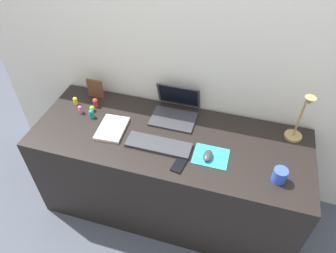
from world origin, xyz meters
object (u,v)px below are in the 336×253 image
(cell_phone, at_px, (179,164))
(coffee_mug, at_px, (280,175))
(notebook_pad, at_px, (112,128))
(toy_figurine_lime, at_px, (92,108))
(laptop, at_px, (176,108))
(desk_lamp, at_px, (301,119))
(keyboard, at_px, (159,145))
(toy_figurine_teal, at_px, (91,113))
(mouse, at_px, (208,156))
(picture_frame, at_px, (95,89))
(toy_figurine_pink, at_px, (80,109))
(toy_figurine_red, at_px, (95,102))
(toy_figurine_yellow, at_px, (75,101))

(cell_phone, xyz_separation_m, coffee_mug, (0.56, 0.05, 0.04))
(notebook_pad, distance_m, toy_figurine_lime, 0.26)
(laptop, xyz_separation_m, toy_figurine_lime, (-0.57, -0.13, -0.03))
(notebook_pad, bearing_deg, desk_lamp, 7.92)
(keyboard, relative_size, toy_figurine_teal, 6.70)
(mouse, xyz_separation_m, picture_frame, (-0.91, 0.36, 0.05))
(toy_figurine_lime, distance_m, toy_figurine_pink, 0.08)
(keyboard, distance_m, toy_figurine_red, 0.61)
(cell_phone, xyz_separation_m, toy_figurine_pink, (-0.79, 0.27, 0.02))
(coffee_mug, bearing_deg, toy_figurine_lime, 168.69)
(notebook_pad, xyz_separation_m, toy_figurine_yellow, (-0.36, 0.17, 0.02))
(toy_figurine_red, bearing_deg, notebook_pad, -42.33)
(coffee_mug, distance_m, toy_figurine_yellow, 1.45)
(toy_figurine_lime, bearing_deg, notebook_pad, -33.14)
(coffee_mug, height_order, toy_figurine_yellow, coffee_mug)
(desk_lamp, height_order, toy_figurine_lime, desk_lamp)
(coffee_mug, relative_size, toy_figurine_pink, 1.43)
(toy_figurine_yellow, bearing_deg, mouse, -13.29)
(laptop, xyz_separation_m, toy_figurine_red, (-0.57, -0.07, -0.02))
(toy_figurine_pink, bearing_deg, cell_phone, -18.63)
(toy_figurine_pink, relative_size, toy_figurine_yellow, 0.96)
(laptop, height_order, toy_figurine_pink, laptop)
(toy_figurine_pink, bearing_deg, keyboard, -13.95)
(picture_frame, distance_m, toy_figurine_lime, 0.17)
(cell_phone, bearing_deg, notebook_pad, 171.72)
(cell_phone, relative_size, toy_figurine_yellow, 2.07)
(toy_figurine_yellow, bearing_deg, coffee_mug, -11.44)
(laptop, xyz_separation_m, cell_phone, (0.14, -0.43, -0.05))
(cell_phone, bearing_deg, picture_frame, 158.81)
(desk_lamp, height_order, coffee_mug, desk_lamp)
(picture_frame, bearing_deg, laptop, -2.42)
(picture_frame, xyz_separation_m, toy_figurine_red, (0.04, -0.10, -0.04))
(keyboard, height_order, mouse, mouse)
(toy_figurine_yellow, distance_m, toy_figurine_teal, 0.20)
(laptop, bearing_deg, toy_figurine_pink, -165.27)
(toy_figurine_lime, distance_m, toy_figurine_yellow, 0.15)
(picture_frame, height_order, coffee_mug, picture_frame)
(toy_figurine_pink, height_order, toy_figurine_teal, toy_figurine_teal)
(laptop, xyz_separation_m, coffee_mug, (0.70, -0.38, -0.01))
(cell_phone, relative_size, toy_figurine_lime, 3.21)
(laptop, relative_size, keyboard, 0.73)
(notebook_pad, distance_m, toy_figurine_teal, 0.20)
(cell_phone, bearing_deg, toy_figurine_lime, 166.92)
(cell_phone, height_order, picture_frame, picture_frame)
(desk_lamp, distance_m, toy_figurine_pink, 1.44)
(notebook_pad, height_order, toy_figurine_yellow, toy_figurine_yellow)
(cell_phone, distance_m, desk_lamp, 0.78)
(mouse, distance_m, cell_phone, 0.18)
(toy_figurine_pink, xyz_separation_m, toy_figurine_yellow, (-0.08, 0.07, 0.00))
(mouse, relative_size, picture_frame, 0.64)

